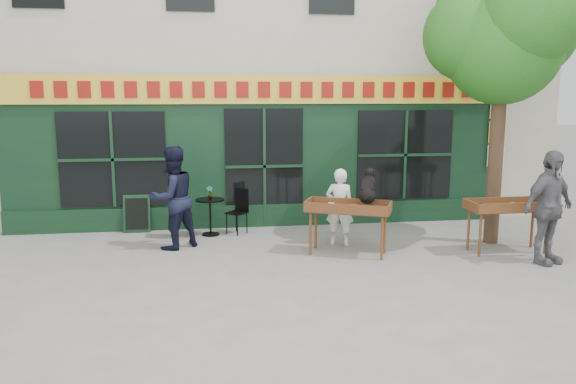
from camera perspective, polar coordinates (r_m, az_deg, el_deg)
name	(u,v)px	position (r m, az deg, el deg)	size (l,w,h in m)	color
ground	(278,255)	(10.32, -1.03, -6.45)	(80.00, 80.00, 0.00)	slate
building	(249,17)	(15.98, -3.94, 17.33)	(14.00, 7.26, 10.00)	beige
street_tree	(504,29)	(11.67, 21.11, 15.18)	(3.05, 2.90, 5.60)	#382619
book_cart_center	(348,210)	(10.26, 6.13, -1.86)	(1.62, 1.18, 0.99)	brown
dog	(368,185)	(10.22, 8.14, 0.72)	(0.34, 0.60, 0.60)	black
woman	(340,207)	(10.89, 5.27, -1.53)	(0.55, 0.36, 1.51)	white
book_cart_right	(508,209)	(11.11, 21.48, -1.59)	(1.51, 0.64, 0.99)	brown
man_right	(548,207)	(10.61, 24.94, -1.44)	(1.16, 0.48, 1.98)	#59585D
bistro_table	(210,210)	(11.75, -7.91, -1.78)	(0.60, 0.60, 0.76)	black
bistro_chair_left	(179,211)	(11.66, -11.05, -1.89)	(0.37, 0.36, 0.95)	black
bistro_chair_right	(239,207)	(11.87, -4.96, -1.53)	(0.51, 0.51, 0.95)	black
potted_plant	(210,193)	(11.68, -7.96, -0.06)	(0.15, 0.10, 0.28)	gray
man_left	(173,198)	(10.80, -11.64, -0.58)	(0.95, 0.74, 1.95)	black
chalkboard	(137,214)	(12.36, -15.11, -2.13)	(0.56, 0.20, 0.79)	black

